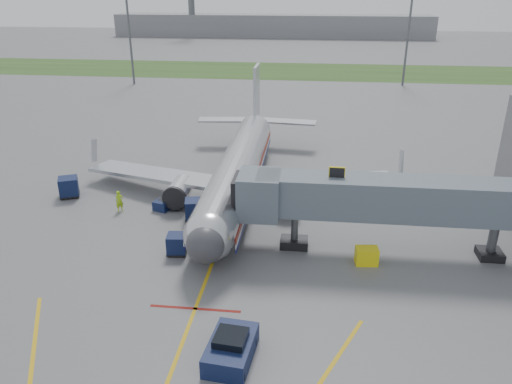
# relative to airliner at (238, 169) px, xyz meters

# --- Properties ---
(ground) EXTENTS (400.00, 400.00, 0.00)m
(ground) POSITION_rel_airliner_xyz_m (-0.00, -15.25, -2.65)
(ground) COLOR #565659
(ground) RESTS_ON ground
(grass_strip) EXTENTS (300.00, 25.00, 0.01)m
(grass_strip) POSITION_rel_airliner_xyz_m (-0.00, 74.75, -2.64)
(grass_strip) COLOR #2D4C1E
(grass_strip) RESTS_ON ground
(apron_markings) EXTENTS (21.52, 50.00, 0.01)m
(apron_markings) POSITION_rel_airliner_xyz_m (-0.00, -22.65, -2.64)
(apron_markings) COLOR gold
(apron_markings) RESTS_ON ground
(airliner) EXTENTS (32.10, 35.67, 10.25)m
(airliner) POSITION_rel_airliner_xyz_m (0.00, 0.00, 0.00)
(airliner) COLOR silver
(airliner) RESTS_ON ground
(jet_bridge) EXTENTS (25.30, 4.00, 6.90)m
(jet_bridge) POSITION_rel_airliner_xyz_m (12.86, -10.25, 1.82)
(jet_bridge) COLOR slate
(jet_bridge) RESTS_ON ground
(light_mast_left) EXTENTS (2.00, 0.44, 20.40)m
(light_mast_left) POSITION_rel_airliner_xyz_m (-30.00, 54.75, 8.13)
(light_mast_left) COLOR #595B60
(light_mast_left) RESTS_ON ground
(light_mast_right) EXTENTS (2.00, 0.44, 20.40)m
(light_mast_right) POSITION_rel_airliner_xyz_m (25.00, 59.75, 8.13)
(light_mast_right) COLOR #595B60
(light_mast_right) RESTS_ON ground
(distant_terminal) EXTENTS (120.00, 14.00, 8.00)m
(distant_terminal) POSITION_rel_airliner_xyz_m (-10.00, 154.75, 1.35)
(distant_terminal) COLOR slate
(distant_terminal) RESTS_ON ground
(pushback_tug) EXTENTS (2.79, 4.14, 1.63)m
(pushback_tug) POSITION_rel_airliner_xyz_m (3.06, -23.53, -1.96)
(pushback_tug) COLOR #0C1637
(pushback_tug) RESTS_ON ground
(baggage_cart_a) EXTENTS (2.02, 2.02, 1.84)m
(baggage_cart_a) POSITION_rel_airliner_xyz_m (-3.00, -6.24, -1.71)
(baggage_cart_a) COLOR #0C1637
(baggage_cart_a) RESTS_ON ground
(baggage_cart_b) EXTENTS (2.41, 2.41, 1.97)m
(baggage_cart_b) POSITION_rel_airliner_xyz_m (-16.44, -2.69, -1.64)
(baggage_cart_b) COLOR #0C1637
(baggage_cart_b) RESTS_ON ground
(baggage_cart_c) EXTENTS (1.64, 1.64, 1.61)m
(baggage_cart_c) POSITION_rel_airliner_xyz_m (-3.00, -12.39, -1.83)
(baggage_cart_c) COLOR #0C1637
(baggage_cart_c) RESTS_ON ground
(belt_loader) EXTENTS (2.45, 4.36, 2.06)m
(belt_loader) POSITION_rel_airliner_xyz_m (-6.09, -3.55, -2.13)
(belt_loader) COLOR #0C1637
(belt_loader) RESTS_ON ground
(ground_power_cart) EXTENTS (1.74, 1.24, 1.32)m
(ground_power_cart) POSITION_rel_airliner_xyz_m (11.50, -12.25, -2.00)
(ground_power_cart) COLOR yellow
(ground_power_cart) RESTS_ON ground
(ramp_worker) EXTENTS (0.85, 0.82, 1.96)m
(ramp_worker) POSITION_rel_airliner_xyz_m (-10.27, -5.36, -1.66)
(ramp_worker) COLOR #99CD18
(ramp_worker) RESTS_ON ground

